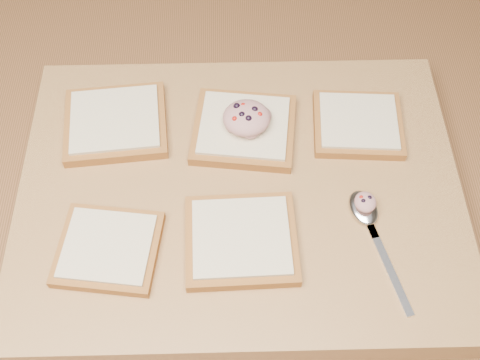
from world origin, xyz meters
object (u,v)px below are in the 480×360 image
(cutting_board, at_px, (240,194))
(bread_far_center, at_px, (244,129))
(tuna_salad_dollop, at_px, (247,118))
(spoon, at_px, (367,216))

(cutting_board, height_order, bread_far_center, bread_far_center)
(cutting_board, height_order, tuna_salad_dollop, tuna_salad_dollop)
(bread_far_center, xyz_separation_m, tuna_salad_dollop, (0.00, -0.00, 0.02))
(tuna_salad_dollop, relative_size, spoon, 0.37)
(cutting_board, xyz_separation_m, tuna_salad_dollop, (0.01, 0.08, 0.05))
(tuna_salad_dollop, distance_m, spoon, 0.19)
(tuna_salad_dollop, bearing_deg, bread_far_center, 162.97)
(spoon, bearing_deg, bread_far_center, 137.31)
(cutting_board, bearing_deg, spoon, -18.66)
(bread_far_center, distance_m, spoon, 0.20)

